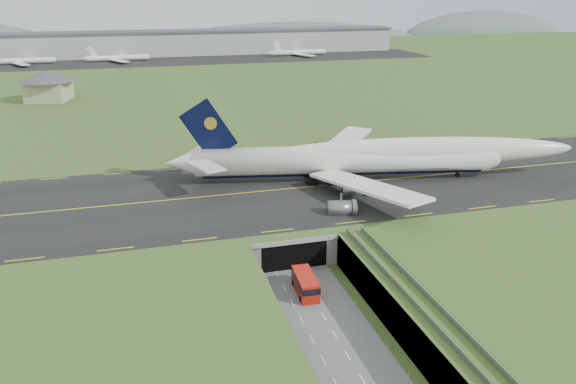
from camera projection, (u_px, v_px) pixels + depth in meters
name	position (u px, v px, depth m)	size (l,w,h in m)	color
ground	(308.00, 292.00, 92.50)	(900.00, 900.00, 0.00)	#405723
airfield_deck	(308.00, 276.00, 91.47)	(800.00, 800.00, 6.00)	gray
trench_road	(323.00, 316.00, 85.68)	(12.00, 75.00, 0.20)	slate
taxiway	(262.00, 192.00, 120.26)	(800.00, 44.00, 0.18)	black
tunnel_portal	(282.00, 233.00, 106.47)	(17.00, 22.30, 6.00)	gray
guideway	(428.00, 316.00, 76.16)	(3.00, 53.00, 7.05)	#A8A8A3
jumbo_jet	(373.00, 157.00, 126.05)	(92.04, 58.93, 19.86)	white
shuttle_tram	(305.00, 284.00, 91.47)	(3.48, 8.18, 3.26)	red
service_building	(48.00, 83.00, 214.77)	(25.33, 25.33, 11.49)	tan
cargo_terminal	(167.00, 43.00, 358.56)	(320.00, 67.00, 15.60)	#B2B2B2
distant_hills	(232.00, 49.00, 499.14)	(700.00, 91.00, 60.00)	slate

